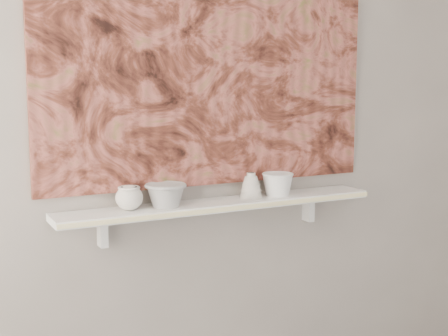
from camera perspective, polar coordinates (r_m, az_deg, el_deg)
wall_back at (r=2.64m, az=-1.24°, el=6.29°), size 3.60×0.00×3.60m
shelf at (r=2.61m, az=-0.30°, el=-3.36°), size 1.40×0.18×0.03m
shelf_stripe at (r=2.53m, az=0.66°, el=-3.73°), size 1.40×0.01×0.02m
bracket_left at (r=2.51m, az=-11.06°, el=-5.74°), size 0.03×0.06×0.12m
bracket_right at (r=2.93m, az=7.72°, el=-3.66°), size 0.03×0.06×0.12m
painting at (r=2.63m, az=-1.12°, el=10.43°), size 1.50×0.02×1.10m
house_motif at (r=2.85m, az=7.16°, el=4.00°), size 0.09×0.00×0.08m
bowl_grey at (r=2.50m, az=-5.35°, el=-2.44°), size 0.17×0.17×0.10m
cup_cream at (r=2.45m, az=-8.66°, el=-2.71°), size 0.13×0.13×0.10m
bell_vessel at (r=2.66m, az=2.48°, el=-1.60°), size 0.12×0.12×0.11m
bowl_white at (r=2.73m, az=4.92°, el=-1.47°), size 0.16×0.16×0.10m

